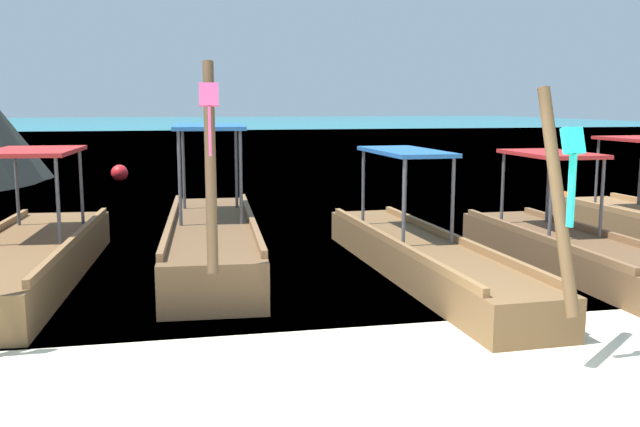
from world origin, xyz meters
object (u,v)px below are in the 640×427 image
(longtail_boat_violet_ribbon, at_px, (27,258))
(longtail_boat_pink_ribbon, at_px, (212,239))
(mooring_buoy_near, at_px, (120,173))
(longtail_boat_yellow_ribbon, at_px, (569,247))
(longtail_boat_turquoise_ribbon, at_px, (423,255))
(mooring_buoy_far, at_px, (564,200))

(longtail_boat_violet_ribbon, bearing_deg, longtail_boat_pink_ribbon, 13.24)
(longtail_boat_violet_ribbon, relative_size, mooring_buoy_near, 11.70)
(longtail_boat_yellow_ribbon, bearing_deg, longtail_boat_turquoise_ribbon, -177.13)
(longtail_boat_pink_ribbon, xyz_separation_m, mooring_buoy_near, (-2.11, 12.28, -0.12))
(longtail_boat_turquoise_ribbon, xyz_separation_m, mooring_buoy_far, (5.55, 5.63, -0.12))
(longtail_boat_pink_ribbon, height_order, longtail_boat_yellow_ribbon, longtail_boat_pink_ribbon)
(longtail_boat_yellow_ribbon, bearing_deg, mooring_buoy_near, 118.17)
(mooring_buoy_near, bearing_deg, longtail_boat_turquoise_ribbon, -70.18)
(longtail_boat_pink_ribbon, height_order, longtail_boat_turquoise_ribbon, longtail_boat_pink_ribbon)
(longtail_boat_yellow_ribbon, bearing_deg, longtail_boat_pink_ribbon, 165.33)
(longtail_boat_violet_ribbon, distance_m, mooring_buoy_near, 12.88)
(mooring_buoy_near, distance_m, mooring_buoy_far, 13.29)
(longtail_boat_turquoise_ribbon, bearing_deg, longtail_boat_yellow_ribbon, 2.87)
(longtail_boat_pink_ribbon, xyz_separation_m, mooring_buoy_far, (8.40, 4.15, -0.18))
(longtail_boat_violet_ribbon, distance_m, longtail_boat_turquoise_ribbon, 5.47)
(mooring_buoy_near, bearing_deg, longtail_boat_violet_ribbon, -91.97)
(longtail_boat_pink_ribbon, bearing_deg, longtail_boat_turquoise_ribbon, -27.39)
(mooring_buoy_far, bearing_deg, longtail_boat_pink_ribbon, -153.73)
(mooring_buoy_near, bearing_deg, mooring_buoy_far, -37.73)
(longtail_boat_turquoise_ribbon, height_order, mooring_buoy_near, longtail_boat_turquoise_ribbon)
(longtail_boat_violet_ribbon, height_order, longtail_boat_turquoise_ribbon, longtail_boat_turquoise_ribbon)
(longtail_boat_yellow_ribbon, distance_m, mooring_buoy_near, 15.47)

